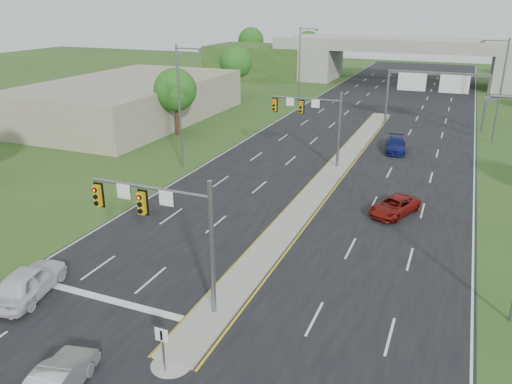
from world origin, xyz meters
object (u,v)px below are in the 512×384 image
object	(u,v)px
overpass	(410,64)
keep_right_sign	(163,343)
car_white	(29,281)
car_far_a	(394,206)
car_far_b	(396,145)
signal_mast_near	(168,220)
sign_gantry	(435,84)
signal_mast_far	(315,116)
car_silver	(57,381)

from	to	relation	value
overpass	keep_right_sign	bearing A→B (deg)	-90.00
car_white	car_far_a	size ratio (longest dim) A/B	1.10
keep_right_sign	car_far_b	xyz separation A→B (m)	(4.23, 37.13, -0.81)
signal_mast_near	sign_gantry	xyz separation A→B (m)	(8.95, 44.99, 0.51)
signal_mast_far	overpass	world-z (taller)	overpass
signal_mast_far	car_silver	distance (m)	32.41
overpass	car_white	bearing A→B (deg)	-96.69
car_far_a	signal_mast_far	bearing A→B (deg)	156.79
car_white	car_far_b	size ratio (longest dim) A/B	1.05
signal_mast_near	overpass	distance (m)	80.11
keep_right_sign	signal_mast_far	bearing A→B (deg)	94.39
keep_right_sign	sign_gantry	distance (m)	50.04
sign_gantry	overpass	xyz separation A→B (m)	(-6.68, 35.08, -1.69)
overpass	signal_mast_far	bearing A→B (deg)	-92.35
car_white	signal_mast_near	bearing A→B (deg)	-177.37
overpass	car_far_a	xyz separation A→B (m)	(6.41, -63.98, -2.91)
keep_right_sign	car_far_a	xyz separation A→B (m)	(6.41, 20.55, -0.87)
car_silver	overpass	bearing A→B (deg)	-104.20
sign_gantry	car_silver	bearing A→B (deg)	-100.64
signal_mast_far	car_silver	size ratio (longest dim) A/B	1.66
signal_mast_far	car_white	distance (m)	28.40
sign_gantry	signal_mast_far	bearing A→B (deg)	-114.11
signal_mast_far	car_far_b	bearing A→B (deg)	49.78
signal_mast_near	keep_right_sign	xyz separation A→B (m)	(2.26, -4.45, -3.21)
car_silver	car_far_a	world-z (taller)	car_silver
signal_mast_near	car_white	size ratio (longest dim) A/B	1.42
signal_mast_far	car_far_a	world-z (taller)	signal_mast_far
overpass	car_silver	bearing A→B (deg)	-92.05
signal_mast_near	car_silver	size ratio (longest dim) A/B	1.66
sign_gantry	car_far_b	xyz separation A→B (m)	(-2.45, -12.31, -4.54)
car_far_b	overpass	bearing A→B (deg)	87.21
car_far_b	car_silver	bearing A→B (deg)	-108.34
keep_right_sign	sign_gantry	world-z (taller)	sign_gantry
car_far_a	signal_mast_near	bearing A→B (deg)	-95.79
car_far_a	car_silver	bearing A→B (deg)	-89.76
keep_right_sign	signal_mast_near	bearing A→B (deg)	116.94
car_white	car_silver	bearing A→B (deg)	128.93
car_white	keep_right_sign	bearing A→B (deg)	152.95
sign_gantry	car_white	xyz separation A→B (m)	(-16.32, -47.14, -4.38)
car_silver	car_far_b	world-z (taller)	car_silver
keep_right_sign	car_silver	size ratio (longest dim) A/B	0.52
keep_right_sign	car_far_a	bearing A→B (deg)	72.67
sign_gantry	car_white	size ratio (longest dim) A/B	2.34
overpass	signal_mast_near	bearing A→B (deg)	-91.62
car_white	car_far_b	bearing A→B (deg)	-125.33
overpass	sign_gantry	bearing A→B (deg)	-79.21
signal_mast_near	keep_right_sign	size ratio (longest dim) A/B	3.18
car_far_a	car_far_b	distance (m)	16.73
car_silver	car_white	bearing A→B (deg)	-49.61
signal_mast_near	car_far_a	xyz separation A→B (m)	(8.68, 16.10, -4.08)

